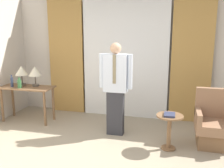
{
  "coord_description": "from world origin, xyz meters",
  "views": [
    {
      "loc": [
        1.06,
        -2.72,
        1.9
      ],
      "look_at": [
        0.01,
        1.38,
        0.98
      ],
      "focal_mm": 40.0,
      "sensor_mm": 36.0,
      "label": 1
    }
  ],
  "objects_px": {
    "person": "(116,86)",
    "bottle_near_edge": "(12,82)",
    "table_lamp_right": "(35,72)",
    "bottle_by_lamp": "(19,84)",
    "armchair": "(214,126)",
    "side_table": "(169,126)",
    "book": "(170,115)",
    "desk": "(27,93)",
    "table_lamp_left": "(21,71)"
  },
  "relations": [
    {
      "from": "desk",
      "to": "table_lamp_right",
      "type": "height_order",
      "value": "table_lamp_right"
    },
    {
      "from": "side_table",
      "to": "bottle_by_lamp",
      "type": "bearing_deg",
      "value": 171.59
    },
    {
      "from": "table_lamp_left",
      "to": "table_lamp_right",
      "type": "bearing_deg",
      "value": 0.0
    },
    {
      "from": "table_lamp_left",
      "to": "bottle_by_lamp",
      "type": "xyz_separation_m",
      "value": [
        0.1,
        -0.24,
        -0.21
      ]
    },
    {
      "from": "side_table",
      "to": "book",
      "type": "relative_size",
      "value": 2.54
    },
    {
      "from": "table_lamp_left",
      "to": "person",
      "type": "xyz_separation_m",
      "value": [
        2.12,
        -0.31,
        -0.12
      ]
    },
    {
      "from": "bottle_by_lamp",
      "to": "armchair",
      "type": "height_order",
      "value": "bottle_by_lamp"
    },
    {
      "from": "desk",
      "to": "person",
      "type": "distance_m",
      "value": 2.0
    },
    {
      "from": "armchair",
      "to": "side_table",
      "type": "height_order",
      "value": "armchair"
    },
    {
      "from": "desk",
      "to": "person",
      "type": "xyz_separation_m",
      "value": [
        1.96,
        -0.22,
        0.31
      ]
    },
    {
      "from": "table_lamp_right",
      "to": "bottle_near_edge",
      "type": "height_order",
      "value": "table_lamp_right"
    },
    {
      "from": "bottle_near_edge",
      "to": "armchair",
      "type": "bearing_deg",
      "value": -2.45
    },
    {
      "from": "person",
      "to": "armchair",
      "type": "bearing_deg",
      "value": -1.56
    },
    {
      "from": "table_lamp_right",
      "to": "armchair",
      "type": "bearing_deg",
      "value": -5.86
    },
    {
      "from": "table_lamp_right",
      "to": "book",
      "type": "relative_size",
      "value": 1.83
    },
    {
      "from": "table_lamp_left",
      "to": "side_table",
      "type": "relative_size",
      "value": 0.72
    },
    {
      "from": "desk",
      "to": "bottle_near_edge",
      "type": "bearing_deg",
      "value": -159.87
    },
    {
      "from": "table_lamp_right",
      "to": "side_table",
      "type": "relative_size",
      "value": 0.72
    },
    {
      "from": "side_table",
      "to": "book",
      "type": "distance_m",
      "value": 0.2
    },
    {
      "from": "table_lamp_right",
      "to": "person",
      "type": "distance_m",
      "value": 1.84
    },
    {
      "from": "bottle_near_edge",
      "to": "table_lamp_left",
      "type": "bearing_deg",
      "value": 59.05
    },
    {
      "from": "bottle_near_edge",
      "to": "book",
      "type": "height_order",
      "value": "bottle_near_edge"
    },
    {
      "from": "table_lamp_right",
      "to": "bottle_by_lamp",
      "type": "relative_size",
      "value": 1.89
    },
    {
      "from": "table_lamp_left",
      "to": "person",
      "type": "height_order",
      "value": "person"
    },
    {
      "from": "armchair",
      "to": "book",
      "type": "relative_size",
      "value": 4.12
    },
    {
      "from": "bottle_by_lamp",
      "to": "person",
      "type": "xyz_separation_m",
      "value": [
        2.03,
        -0.07,
        0.09
      ]
    },
    {
      "from": "desk",
      "to": "person",
      "type": "height_order",
      "value": "person"
    },
    {
      "from": "bottle_by_lamp",
      "to": "side_table",
      "type": "xyz_separation_m",
      "value": [
        3.01,
        -0.45,
        -0.44
      ]
    },
    {
      "from": "bottle_near_edge",
      "to": "side_table",
      "type": "bearing_deg",
      "value": -8.74
    },
    {
      "from": "bottle_by_lamp",
      "to": "bottle_near_edge",
      "type": "bearing_deg",
      "value": 166.65
    },
    {
      "from": "desk",
      "to": "person",
      "type": "relative_size",
      "value": 0.66
    },
    {
      "from": "bottle_near_edge",
      "to": "person",
      "type": "distance_m",
      "value": 2.24
    },
    {
      "from": "side_table",
      "to": "armchair",
      "type": "bearing_deg",
      "value": 24.64
    },
    {
      "from": "table_lamp_right",
      "to": "person",
      "type": "bearing_deg",
      "value": -9.84
    },
    {
      "from": "bottle_by_lamp",
      "to": "armchair",
      "type": "bearing_deg",
      "value": -1.82
    },
    {
      "from": "book",
      "to": "desk",
      "type": "bearing_deg",
      "value": 168.13
    },
    {
      "from": "table_lamp_left",
      "to": "book",
      "type": "bearing_deg",
      "value": -12.88
    },
    {
      "from": "desk",
      "to": "bottle_near_edge",
      "type": "distance_m",
      "value": 0.37
    },
    {
      "from": "bottle_near_edge",
      "to": "side_table",
      "type": "xyz_separation_m",
      "value": [
        3.22,
        -0.49,
        -0.46
      ]
    },
    {
      "from": "bottle_by_lamp",
      "to": "book",
      "type": "xyz_separation_m",
      "value": [
        3.0,
        -0.47,
        -0.24
      ]
    },
    {
      "from": "bottle_by_lamp",
      "to": "side_table",
      "type": "height_order",
      "value": "bottle_by_lamp"
    },
    {
      "from": "bottle_by_lamp",
      "to": "person",
      "type": "bearing_deg",
      "value": -2.03
    },
    {
      "from": "bottle_near_edge",
      "to": "side_table",
      "type": "relative_size",
      "value": 0.44
    },
    {
      "from": "table_lamp_left",
      "to": "bottle_by_lamp",
      "type": "height_order",
      "value": "table_lamp_left"
    },
    {
      "from": "table_lamp_left",
      "to": "side_table",
      "type": "height_order",
      "value": "table_lamp_left"
    },
    {
      "from": "book",
      "to": "armchair",
      "type": "bearing_deg",
      "value": 25.95
    },
    {
      "from": "table_lamp_left",
      "to": "book",
      "type": "relative_size",
      "value": 1.83
    },
    {
      "from": "table_lamp_left",
      "to": "table_lamp_right",
      "type": "height_order",
      "value": "same"
    },
    {
      "from": "person",
      "to": "bottle_near_edge",
      "type": "bearing_deg",
      "value": 176.88
    },
    {
      "from": "table_lamp_left",
      "to": "armchair",
      "type": "xyz_separation_m",
      "value": [
        3.82,
        -0.36,
        -0.71
      ]
    }
  ]
}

